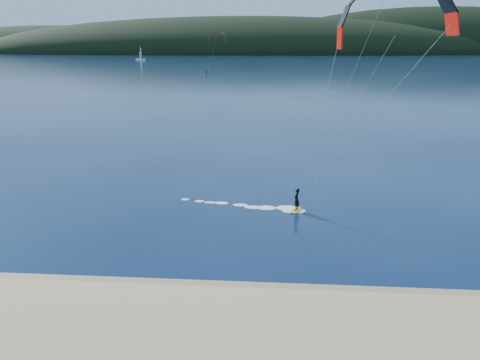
# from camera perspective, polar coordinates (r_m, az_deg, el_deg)

# --- Properties ---
(ground) EXTENTS (1800.00, 1800.00, 0.00)m
(ground) POSITION_cam_1_polar(r_m,az_deg,el_deg) (23.31, -12.17, -18.87)
(ground) COLOR #061432
(ground) RESTS_ON ground
(wet_sand) EXTENTS (220.00, 2.50, 0.10)m
(wet_sand) POSITION_cam_1_polar(r_m,az_deg,el_deg) (26.93, -9.48, -13.35)
(wet_sand) COLOR #927B55
(wet_sand) RESTS_ON ground
(headland) EXTENTS (1200.00, 310.00, 140.00)m
(headland) POSITION_cam_1_polar(r_m,az_deg,el_deg) (763.56, 4.01, 15.41)
(headland) COLOR black
(headland) RESTS_ON ground
(kitesurfer_near) EXTENTS (20.06, 8.05, 16.26)m
(kitesurfer_near) POSITION_cam_1_polar(r_m,az_deg,el_deg) (32.33, 17.91, 15.79)
(kitesurfer_near) COLOR gold
(kitesurfer_near) RESTS_ON ground
(kitesurfer_far) EXTENTS (10.72, 7.98, 17.62)m
(kitesurfer_far) POSITION_cam_1_polar(r_m,az_deg,el_deg) (211.54, -2.88, 16.90)
(kitesurfer_far) COLOR gold
(kitesurfer_far) RESTS_ON ground
(sailboat) EXTENTS (8.64, 5.56, 12.28)m
(sailboat) POSITION_cam_1_polar(r_m,az_deg,el_deg) (436.79, -12.22, 14.46)
(sailboat) COLOR white
(sailboat) RESTS_ON ground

